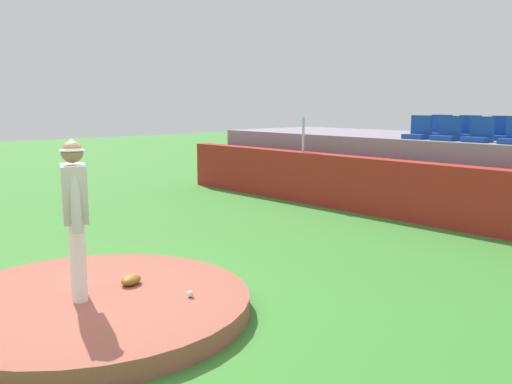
# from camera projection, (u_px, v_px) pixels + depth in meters

# --- Properties ---
(ground_plane) EXTENTS (60.00, 60.00, 0.00)m
(ground_plane) POSITION_uv_depth(u_px,v_px,m) (93.00, 314.00, 6.15)
(ground_plane) COLOR #3B812F
(pitchers_mound) EXTENTS (3.49, 3.49, 0.21)m
(pitchers_mound) POSITION_uv_depth(u_px,v_px,m) (92.00, 305.00, 6.13)
(pitchers_mound) COLOR #9F5342
(pitchers_mound) RESTS_ON ground_plane
(pitcher) EXTENTS (0.75, 0.41, 1.73)m
(pitcher) POSITION_uv_depth(u_px,v_px,m) (75.00, 206.00, 5.96)
(pitcher) COLOR white
(pitcher) RESTS_ON pitchers_mound
(baseball) EXTENTS (0.07, 0.07, 0.07)m
(baseball) POSITION_uv_depth(u_px,v_px,m) (190.00, 294.00, 6.08)
(baseball) COLOR white
(baseball) RESTS_ON pitchers_mound
(fielding_glove) EXTENTS (0.33, 0.36, 0.11)m
(fielding_glove) POSITION_uv_depth(u_px,v_px,m) (131.00, 280.00, 6.50)
(fielding_glove) COLOR brown
(fielding_glove) RESTS_ON pitchers_mound
(brick_barrier) EXTENTS (14.59, 0.40, 1.18)m
(brick_barrier) POSITION_uv_depth(u_px,v_px,m) (431.00, 194.00, 10.67)
(brick_barrier) COLOR #A8281F
(brick_barrier) RESTS_ON ground_plane
(fence_post_left) EXTENTS (0.06, 0.06, 0.83)m
(fence_post_left) POSITION_uv_depth(u_px,v_px,m) (303.00, 134.00, 12.98)
(fence_post_left) COLOR silver
(fence_post_left) RESTS_ON brick_barrier
(bleacher_platform) EXTENTS (13.76, 3.44, 1.55)m
(bleacher_platform) POSITION_uv_depth(u_px,v_px,m) (487.00, 174.00, 12.17)
(bleacher_platform) COLOR gray
(bleacher_platform) RESTS_ON ground_plane
(stadium_chair_0) EXTENTS (0.48, 0.44, 0.50)m
(stadium_chair_0) POSITION_uv_depth(u_px,v_px,m) (419.00, 131.00, 12.00)
(stadium_chair_0) COLOR #163F98
(stadium_chair_0) RESTS_ON bleacher_platform
(stadium_chair_1) EXTENTS (0.48, 0.44, 0.50)m
(stadium_chair_1) POSITION_uv_depth(u_px,v_px,m) (448.00, 133.00, 11.48)
(stadium_chair_1) COLOR #163F98
(stadium_chair_1) RESTS_ON bleacher_platform
(stadium_chair_2) EXTENTS (0.48, 0.44, 0.50)m
(stadium_chair_2) POSITION_uv_depth(u_px,v_px,m) (479.00, 134.00, 11.00)
(stadium_chair_2) COLOR #163F98
(stadium_chair_2) RESTS_ON bleacher_platform
(stadium_chair_4) EXTENTS (0.48, 0.44, 0.50)m
(stadium_chair_4) POSITION_uv_depth(u_px,v_px,m) (439.00, 130.00, 12.61)
(stadium_chair_4) COLOR #163F98
(stadium_chair_4) RESTS_ON bleacher_platform
(stadium_chair_5) EXTENTS (0.48, 0.44, 0.50)m
(stadium_chair_5) POSITION_uv_depth(u_px,v_px,m) (467.00, 131.00, 12.07)
(stadium_chair_5) COLOR #163F98
(stadium_chair_5) RESTS_ON bleacher_platform
(stadium_chair_6) EXTENTS (0.48, 0.44, 0.50)m
(stadium_chair_6) POSITION_uv_depth(u_px,v_px,m) (501.00, 133.00, 11.54)
(stadium_chair_6) COLOR #163F98
(stadium_chair_6) RESTS_ON bleacher_platform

